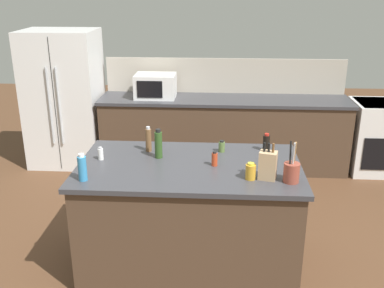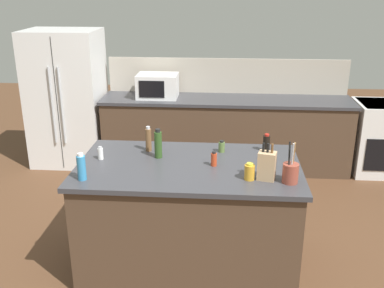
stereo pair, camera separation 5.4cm
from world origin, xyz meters
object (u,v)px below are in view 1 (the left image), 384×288
Objects in this scene: refrigerator at (64,99)px; spice_jar_paprika at (215,159)px; honey_jar at (251,172)px; knife_block at (268,165)px; pepper_grinder at (148,140)px; utensil_crock at (292,172)px; salt_shaker at (101,154)px; olive_oil_bottle at (158,144)px; soy_sauce_bottle at (266,143)px; spice_jar_oregano at (222,146)px; range_oven at (381,137)px; microwave at (155,86)px; dish_soap_bottle at (82,168)px.

spice_jar_paprika is at bearing -48.30° from refrigerator.
refrigerator is 13.37× the size of honey_jar.
knife_block is 1.28× the size of pepper_grinder.
utensil_crock is 2.61× the size of spice_jar_paprika.
salt_shaker is at bearing -178.54° from knife_block.
utensil_crock is at bearing -21.90° from olive_oil_bottle.
salt_shaker is (-0.37, -0.23, -0.05)m from pepper_grinder.
olive_oil_bottle is (-0.93, -0.23, 0.05)m from soy_sauce_bottle.
refrigerator reaches higher than knife_block.
spice_jar_oregano is at bearing 13.80° from salt_shaker.
pepper_grinder is (-0.99, 0.53, -0.01)m from knife_block.
range_oven is 2.97m from microwave.
salt_shaker is at bearing 175.75° from spice_jar_paprika.
soy_sauce_bottle is at bearing 74.24° from honey_jar.
refrigerator is 2.84m from spice_jar_oregano.
microwave is 1.60× the size of utensil_crock.
dish_soap_bottle is at bearing -147.44° from spice_jar_oregano.
range_oven is 6.92× the size of honey_jar.
range_oven is 2.54m from soy_sauce_bottle.
salt_shaker is at bearing 167.22° from utensil_crock.
pepper_grinder is 1.85× the size of spice_jar_paprika.
knife_block is (1.20, -2.45, -0.04)m from microwave.
spice_jar_paprika is at bearing -26.91° from pepper_grinder.
salt_shaker is (-0.17, -2.14, -0.10)m from microwave.
utensil_crock is at bearing -79.02° from soy_sauce_bottle.
knife_block is 0.91× the size of utensil_crock.
microwave is 2.72m from knife_block.
spice_jar_oregano is (-0.39, -0.05, -0.03)m from soy_sauce_bottle.
olive_oil_bottle is 0.57m from spice_jar_oregano.
dish_soap_bottle is (-0.03, -0.42, 0.05)m from salt_shaker.
salt_shaker is at bearing 165.57° from honey_jar.
honey_jar reaches higher than spice_jar_paprika.
refrigerator reaches higher than salt_shaker.
soy_sauce_bottle is at bearing 26.54° from dish_soap_bottle.
knife_block is at bearing 4.62° from dish_soap_bottle.
soy_sauce_bottle is at bearing 12.04° from salt_shaker.
microwave is 2.00× the size of olive_oil_bottle.
pepper_grinder reaches higher than honey_jar.
knife_block is 0.18m from utensil_crock.
utensil_crock is (1.37, -2.49, -0.07)m from microwave.
olive_oil_bottle is 0.71m from dish_soap_bottle.
knife_block is at bearing -124.96° from range_oven.
dish_soap_bottle reaches higher than honey_jar.
range_oven is at bearing -0.00° from microwave.
salt_shaker reaches higher than spice_jar_oregano.
soy_sauce_bottle is 1.61m from dish_soap_bottle.
refrigerator reaches higher than utensil_crock.
dish_soap_bottle is at bearing -94.40° from microwave.
refrigerator reaches higher than spice_jar_oregano.
pepper_grinder reaches higher than spice_jar_oregano.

